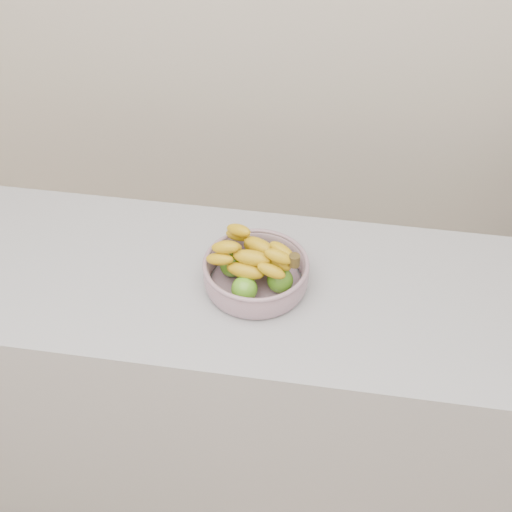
{
  "coord_description": "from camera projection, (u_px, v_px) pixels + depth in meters",
  "views": [
    {
      "loc": [
        0.31,
        -0.53,
        2.19
      ],
      "look_at": [
        0.1,
        0.77,
        1.0
      ],
      "focal_mm": 50.0,
      "sensor_mm": 36.0,
      "label": 1
    }
  ],
  "objects": [
    {
      "name": "room_shell",
      "position": [
        43.0,
        227.0,
        0.74
      ],
      "size": [
        4.05,
        4.05,
        2.73
      ],
      "color": "beige",
      "rests_on": "ground"
    },
    {
      "name": "fruit_bowl",
      "position": [
        256.0,
        271.0,
        1.81
      ],
      "size": [
        0.27,
        0.27,
        0.14
      ],
      "rotation": [
        0.0,
        0.0,
        -0.28
      ],
      "color": "#9CA8BB",
      "rests_on": "counter"
    },
    {
      "name": "counter",
      "position": [
        223.0,
        387.0,
        2.16
      ],
      "size": [
        2.0,
        0.6,
        0.9
      ],
      "primitive_type": "cube",
      "color": "#94959C",
      "rests_on": "ground"
    }
  ]
}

